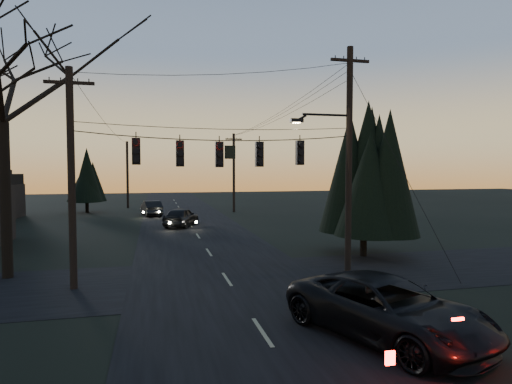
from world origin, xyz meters
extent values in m
cube|color=black|center=(0.00, 20.00, 0.01)|extent=(8.00, 120.00, 0.02)
cube|color=black|center=(0.00, 10.00, 0.01)|extent=(60.00, 7.00, 0.02)
cylinder|color=black|center=(-0.25, 10.00, 6.10)|extent=(11.50, 0.04, 0.04)
cylinder|color=black|center=(-9.05, 12.46, 3.31)|extent=(0.44, 0.44, 6.61)
cylinder|color=black|center=(7.90, 13.12, 0.80)|extent=(0.36, 0.36, 1.60)
cone|color=black|center=(7.90, 13.12, 4.37)|extent=(4.40, 4.40, 6.34)
cylinder|color=black|center=(-14.33, 29.46, 2.26)|extent=(0.44, 0.44, 4.51)
cylinder|color=black|center=(-9.95, 41.22, 0.80)|extent=(0.36, 0.36, 1.60)
cone|color=black|center=(-9.95, 41.22, 3.62)|extent=(3.56, 3.56, 4.84)
imported|color=black|center=(3.20, 2.80, 0.82)|extent=(4.72, 6.50, 1.64)
imported|color=black|center=(-0.80, 27.42, 0.77)|extent=(3.45, 4.89, 1.55)
imported|color=black|center=(-3.20, 36.46, 0.74)|extent=(2.28, 4.70, 1.48)
camera|label=1|loc=(-2.94, -7.51, 4.62)|focal=30.00mm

